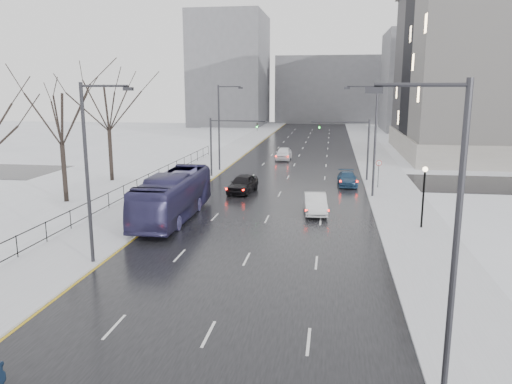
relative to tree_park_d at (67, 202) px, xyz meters
The scene contains 24 objects.
road 31.51m from the tree_park_d, 55.60° to the left, with size 16.00×150.00×0.04m, color black.
cross_road 22.65m from the tree_park_d, 38.19° to the left, with size 130.00×10.00×0.04m, color black.
sidewalk_left 27.01m from the tree_park_d, 74.32° to the left, with size 5.00×150.00×0.16m, color silver.
sidewalk_right 38.43m from the tree_park_d, 42.57° to the left, with size 5.00×150.00×0.16m, color silver.
park_strip 26.09m from the tree_park_d, 94.84° to the left, with size 14.00×150.00×0.12m, color white.
tree_park_d is the anchor object (origin of this frame).
tree_park_e 10.01m from the tree_park_d, 92.29° to the left, with size 9.45×9.45×13.50m, color black, non-canonical shape.
iron_fence 6.31m from the tree_park_d, 39.81° to the right, with size 0.06×70.00×1.30m.
streetlight_r_near 35.80m from the tree_park_d, 42.75° to the right, with size 2.95×0.25×10.00m.
streetlight_r_mid 27.24m from the tree_park_d, 13.01° to the left, with size 2.95×0.25×10.00m.
streetlight_l_near 17.90m from the tree_park_d, 55.47° to the right, with size 2.95×0.25×10.00m.
streetlight_l_far 21.17m from the tree_park_d, 61.85° to the left, with size 2.95×0.25×10.00m.
lamppost_r_mid 29.23m from the tree_park_d, ahead, with size 0.36×0.36×4.28m.
mast_signal_right 29.05m from the tree_park_d, 29.12° to the left, with size 6.10×0.33×6.50m.
mast_signal_left 17.96m from the tree_park_d, 53.20° to the left, with size 6.10×0.33×6.50m.
no_uturn_sign 28.88m from the tree_park_d, 20.32° to the left, with size 0.60×0.06×2.70m.
bldg_far_right 93.70m from the tree_park_d, 60.51° to the left, with size 24.00×20.00×22.00m, color slate.
bldg_far_left 92.17m from the tree_park_d, 92.64° to the left, with size 18.00×22.00×28.00m, color slate.
bldg_far_center 108.59m from the tree_park_d, 78.38° to the left, with size 30.00×18.00×18.00m, color slate.
bus 11.55m from the tree_park_d, 18.98° to the right, with size 2.88×12.31×3.43m, color navy.
sedan_center_near 15.64m from the tree_park_d, 23.67° to the left, with size 2.00×4.97×1.69m, color black.
sedan_right_near 21.32m from the tree_park_d, ahead, with size 1.67×4.78×1.58m, color silver.
sedan_right_far 26.65m from the tree_park_d, 25.19° to the left, with size 1.88×4.62×1.34m, color navy.
sedan_center_far 32.68m from the tree_park_d, 60.71° to the left, with size 2.00×4.98×1.70m, color white.
Camera 1 is at (4.67, -4.89, 9.73)m, focal length 35.00 mm.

